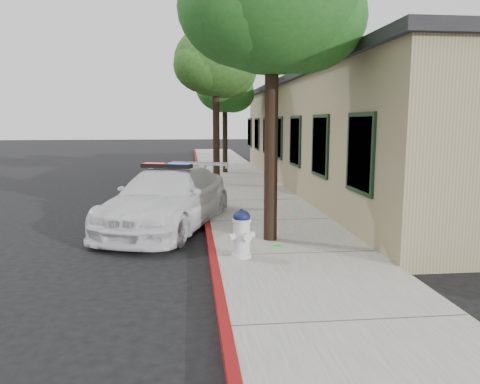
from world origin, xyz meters
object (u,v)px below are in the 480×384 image
(police_car, at_px, (167,198))
(street_tree_near, at_px, (273,6))
(fire_hydrant, at_px, (242,233))
(street_tree_far, at_px, (226,90))
(street_tree_mid, at_px, (216,65))
(clapboard_building, at_px, (374,134))

(police_car, xyz_separation_m, street_tree_near, (2.22, -1.93, 4.09))
(street_tree_near, bearing_deg, fire_hydrant, -121.73)
(fire_hydrant, bearing_deg, police_car, 93.72)
(fire_hydrant, height_order, street_tree_far, street_tree_far)
(police_car, bearing_deg, street_tree_far, 97.80)
(police_car, relative_size, street_tree_mid, 0.90)
(police_car, distance_m, street_tree_far, 11.80)
(police_car, relative_size, fire_hydrant, 6.18)
(police_car, height_order, street_tree_near, street_tree_near)
(clapboard_building, height_order, fire_hydrant, clapboard_building)
(street_tree_mid, relative_size, street_tree_far, 1.18)
(clapboard_building, distance_m, fire_hydrant, 11.10)
(police_car, relative_size, street_tree_far, 1.06)
(fire_hydrant, distance_m, street_tree_far, 14.66)
(street_tree_mid, bearing_deg, street_tree_near, -86.12)
(street_tree_mid, bearing_deg, fire_hydrant, -90.73)
(clapboard_building, relative_size, street_tree_mid, 3.42)
(police_car, bearing_deg, street_tree_near, -21.54)
(fire_hydrant, relative_size, street_tree_far, 0.17)
(street_tree_near, bearing_deg, street_tree_far, 89.70)
(fire_hydrant, xyz_separation_m, street_tree_mid, (0.13, 10.24, 4.16))
(street_tree_far, bearing_deg, street_tree_mid, -99.67)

